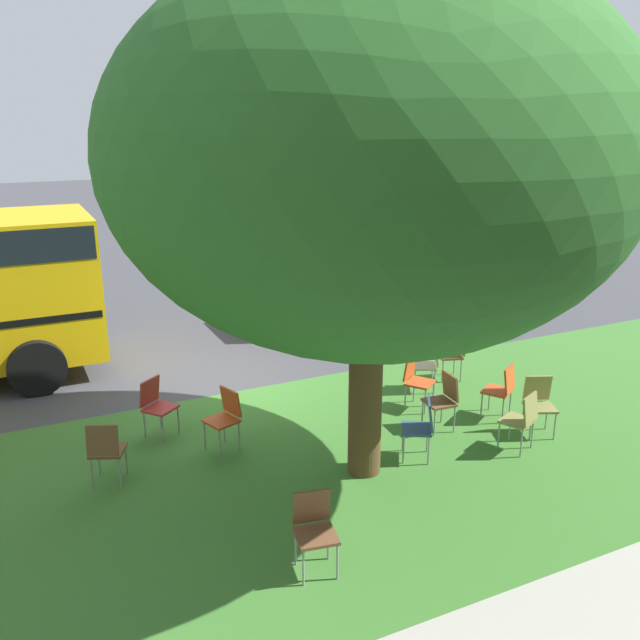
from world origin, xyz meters
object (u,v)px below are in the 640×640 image
Objects in this scene: chair_0 at (539,401)px; chair_10 at (502,387)px; parked_car at (341,286)px; chair_8 at (429,361)px; chair_3 at (156,403)px; chair_9 at (443,397)px; chair_2 at (314,525)px; chair_5 at (106,448)px; chair_7 at (225,414)px; chair_11 at (453,351)px; chair_6 at (522,417)px; chair_4 at (422,424)px; street_tree at (370,156)px; chair_1 at (416,377)px.

chair_0 is 0.66m from chair_10.
chair_8 is at bearing 83.63° from parked_car.
chair_0 and chair_3 have the same top height.
parked_car is (-1.13, -5.58, 0.32)m from chair_9.
chair_5 is at bearing -57.60° from chair_2.
chair_7 and chair_11 have the same top height.
chair_2 is 3.80m from chair_9.
chair_7 is at bearing -26.82° from chair_6.
chair_6 is (-3.73, -1.08, 0.00)m from chair_2.
chair_7 is 4.29m from chair_10.
chair_2 is 1.00× the size of chair_8.
chair_11 is (-0.76, -2.65, 0.00)m from chair_6.
chair_5 is 5.55m from chair_8.
chair_7 is at bearing -31.97° from chair_4.
chair_6 is at bearing 64.82° from chair_10.
street_tree is at bearing -133.32° from chair_2.
chair_1 is at bearing -74.38° from chair_6.
chair_0 is 1.93m from chair_1.
chair_0 is 1.00× the size of chair_5.
chair_6 is at bearing -163.85° from chair_2.
chair_3 is 5.29m from chair_10.
chair_8 is at bearing -91.64° from chair_6.
chair_1 is 3.21m from chair_7.
chair_9 and chair_10 have the same top height.
chair_8 is at bearing -172.24° from chair_7.
chair_1 is 0.79m from chair_8.
street_tree reaches higher than chair_9.
street_tree is at bearing -2.56° from chair_0.
street_tree is at bearing 19.30° from chair_9.
chair_4 is 1.02m from chair_9.
chair_2 is at bearing 42.86° from chair_1.
chair_8 is (-3.81, -0.52, 0.00)m from chair_7.
street_tree is 1.74× the size of parked_car.
chair_7 is (0.01, -2.97, 0.00)m from chair_2.
chair_11 is at bearing -170.26° from chair_5.
chair_7 is (-1.69, -0.30, 0.00)m from chair_5.
chair_0 and chair_2 have the same top height.
parked_car is (-4.27, -7.71, 0.32)m from chair_2.
chair_8 is 1.00× the size of chair_10.
chair_0 is at bearing 90.67° from parked_car.
chair_10 is (0.16, -0.64, 0.00)m from chair_0.
chair_7 is 1.00× the size of chair_11.
chair_1 is at bearing -137.14° from chair_2.
chair_4 is 1.00× the size of chair_6.
chair_9 is (-3.15, 0.84, 0.00)m from chair_7.
chair_6 is at bearing 28.55° from chair_0.
chair_5 is 1.71m from chair_7.
chair_2 is at bearing 32.82° from chair_4.
street_tree is 4.92m from chair_5.
chair_5 is 1.00× the size of chair_7.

